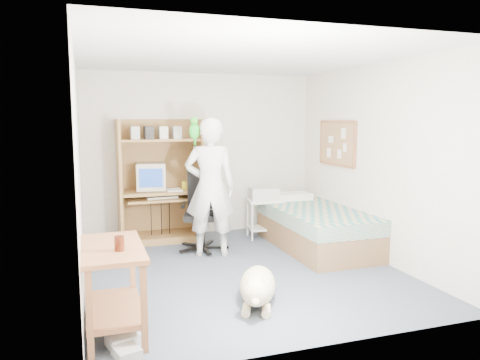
{
  "coord_description": "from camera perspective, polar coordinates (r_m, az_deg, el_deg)",
  "views": [
    {
      "loc": [
        -1.73,
        -5.14,
        1.81
      ],
      "look_at": [
        0.08,
        0.32,
        1.05
      ],
      "focal_mm": 35.0,
      "sensor_mm": 36.0,
      "label": 1
    }
  ],
  "objects": [
    {
      "name": "drink_glass",
      "position": [
        3.92,
        -14.5,
        -7.51
      ],
      "size": [
        0.08,
        0.08,
        0.12
      ],
      "primitive_type": "cylinder",
      "color": "#3C1509",
      "rests_on": "side_desk"
    },
    {
      "name": "wall_left",
      "position": [
        5.18,
        -19.03,
        0.9
      ],
      "size": [
        0.02,
        4.0,
        2.5
      ],
      "primitive_type": "cube",
      "color": "silver",
      "rests_on": "floor"
    },
    {
      "name": "parrot",
      "position": [
        6.05,
        -5.6,
        6.12
      ],
      "size": [
        0.13,
        0.23,
        0.37
      ],
      "rotation": [
        0.0,
        0.0,
        -0.29
      ],
      "color": "#169723",
      "rests_on": "person"
    },
    {
      "name": "crt_monitor",
      "position": [
        7.0,
        -10.81,
        0.46
      ],
      "size": [
        0.46,
        0.48,
        0.39
      ],
      "rotation": [
        0.0,
        0.0,
        -0.12
      ],
      "color": "beige",
      "rests_on": "computer_hutch"
    },
    {
      "name": "printer_cart",
      "position": [
        7.14,
        2.92,
        -3.95
      ],
      "size": [
        0.54,
        0.45,
        0.59
      ],
      "rotation": [
        0.0,
        0.0,
        -0.13
      ],
      "color": "white",
      "rests_on": "floor"
    },
    {
      "name": "pencil_cup",
      "position": [
        7.0,
        -6.79,
        -0.66
      ],
      "size": [
        0.08,
        0.08,
        0.12
      ],
      "primitive_type": "cylinder",
      "color": "gold",
      "rests_on": "computer_hutch"
    },
    {
      "name": "floor_box_b",
      "position": [
        3.9,
        -13.66,
        -19.71
      ],
      "size": [
        0.23,
        0.26,
        0.08
      ],
      "primitive_type": "cube",
      "rotation": [
        0.0,
        0.0,
        0.28
      ],
      "color": "#B9B8B3",
      "rests_on": "floor"
    },
    {
      "name": "computer_hutch",
      "position": [
        7.03,
        -9.76,
        -0.68
      ],
      "size": [
        1.2,
        0.63,
        1.8
      ],
      "color": "olive",
      "rests_on": "floor"
    },
    {
      "name": "ceiling",
      "position": [
        5.47,
        0.23,
        14.76
      ],
      "size": [
        3.6,
        4.0,
        0.02
      ],
      "primitive_type": "cube",
      "color": "white",
      "rests_on": "wall_back"
    },
    {
      "name": "wall_back",
      "position": [
        7.37,
        -4.75,
        3.13
      ],
      "size": [
        3.6,
        0.02,
        2.5
      ],
      "primitive_type": "cube",
      "color": "silver",
      "rests_on": "floor"
    },
    {
      "name": "person",
      "position": [
        6.14,
        -3.64,
        -0.92
      ],
      "size": [
        0.76,
        0.61,
        1.82
      ],
      "primitive_type": "imported",
      "rotation": [
        0.0,
        0.0,
        2.85
      ],
      "color": "silver",
      "rests_on": "floor"
    },
    {
      "name": "corkboard",
      "position": [
        7.0,
        11.74,
        4.41
      ],
      "size": [
        0.04,
        0.94,
        0.66
      ],
      "color": "#986F44",
      "rests_on": "wall_right"
    },
    {
      "name": "floor_box_a",
      "position": [
        4.06,
        -14.0,
        -18.38
      ],
      "size": [
        0.3,
        0.26,
        0.1
      ],
      "primitive_type": "cube",
      "rotation": [
        0.0,
        0.0,
        0.29
      ],
      "color": "white",
      "rests_on": "floor"
    },
    {
      "name": "side_desk",
      "position": [
        4.16,
        -15.21,
        -11.18
      ],
      "size": [
        0.5,
        1.0,
        0.75
      ],
      "color": "brown",
      "rests_on": "floor"
    },
    {
      "name": "printer",
      "position": [
        7.09,
        2.94,
        -1.66
      ],
      "size": [
        0.46,
        0.37,
        0.18
      ],
      "primitive_type": "cube",
      "rotation": [
        0.0,
        0.0,
        -0.13
      ],
      "color": "#B7B7B2",
      "rests_on": "printer_cart"
    },
    {
      "name": "floor",
      "position": [
        5.72,
        0.22,
        -10.92
      ],
      "size": [
        4.0,
        4.0,
        0.0
      ],
      "primitive_type": "plane",
      "color": "#444F5C",
      "rests_on": "ground"
    },
    {
      "name": "wall_right",
      "position": [
        6.27,
        16.03,
        2.1
      ],
      "size": [
        0.02,
        4.0,
        2.5
      ],
      "primitive_type": "cube",
      "color": "silver",
      "rests_on": "floor"
    },
    {
      "name": "bed",
      "position": [
        6.68,
        9.18,
        -5.74
      ],
      "size": [
        1.02,
        2.02,
        0.66
      ],
      "color": "brown",
      "rests_on": "floor"
    },
    {
      "name": "office_chair",
      "position": [
        6.52,
        -4.58,
        -5.07
      ],
      "size": [
        0.62,
        0.63,
        1.1
      ],
      "rotation": [
        0.0,
        0.0,
        -0.29
      ],
      "color": "black",
      "rests_on": "floor"
    },
    {
      "name": "dog",
      "position": [
        4.69,
        2.15,
        -12.83
      ],
      "size": [
        0.61,
        1.04,
        0.41
      ],
      "rotation": [
        0.0,
        0.0,
        -0.4
      ],
      "color": "beige",
      "rests_on": "floor"
    },
    {
      "name": "keyboard",
      "position": [
        6.9,
        -9.49,
        -2.1
      ],
      "size": [
        0.46,
        0.19,
        0.03
      ],
      "primitive_type": "cube",
      "rotation": [
        0.0,
        0.0,
        0.06
      ],
      "color": "beige",
      "rests_on": "computer_hutch"
    }
  ]
}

